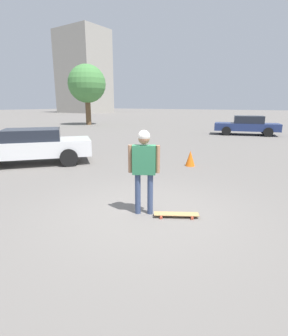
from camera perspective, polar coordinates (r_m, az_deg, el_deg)
name	(u,v)px	position (r m, az deg, el deg)	size (l,w,h in m)	color
ground_plane	(144,213)	(5.73, 0.00, -9.82)	(220.00, 220.00, 0.00)	slate
person	(144,162)	(5.38, 0.00, 1.37)	(0.42, 0.57, 1.79)	#38476B
skateboard	(176,214)	(5.58, 7.04, -9.94)	(0.66, 0.90, 0.07)	tan
car_parked_near	(31,146)	(11.10, -23.43, 4.50)	(4.60, 4.20, 1.37)	silver
car_parked_far	(247,125)	(21.65, 21.50, 8.70)	(3.04, 4.96, 1.44)	navy
building_block_distant	(84,72)	(77.48, -13.00, 19.63)	(9.74, 12.69, 21.41)	#9E998E
tree_distant	(87,84)	(31.11, -12.33, 17.42)	(4.15, 4.15, 6.58)	brown
traffic_cone	(190,158)	(10.08, 10.03, 2.08)	(0.37, 0.37, 0.58)	orange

